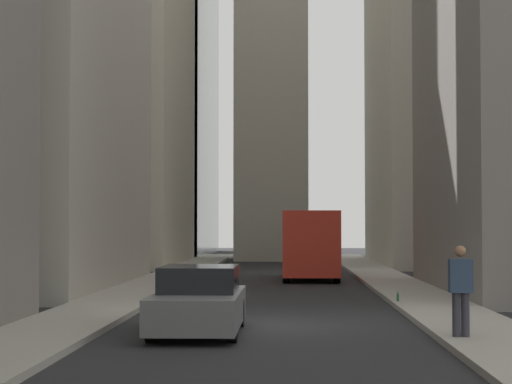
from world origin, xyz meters
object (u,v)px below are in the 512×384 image
object	(u,v)px
hatchback_grey	(199,302)
discarded_bottle	(398,297)
pedestrian	(461,287)
delivery_truck	(310,245)

from	to	relation	value
hatchback_grey	discarded_bottle	xyz separation A→B (m)	(6.53, -4.97, -0.42)
pedestrian	discarded_bottle	distance (m)	8.05
delivery_truck	discarded_bottle	distance (m)	12.48
hatchback_grey	delivery_truck	bearing A→B (deg)	-8.49
delivery_truck	hatchback_grey	distance (m)	18.98
discarded_bottle	pedestrian	bearing A→B (deg)	-178.31
delivery_truck	discarded_bottle	xyz separation A→B (m)	(-12.23, -2.17, -1.21)
delivery_truck	discarded_bottle	bearing A→B (deg)	-169.93
delivery_truck	hatchback_grey	size ratio (longest dim) A/B	1.50
delivery_truck	discarded_bottle	size ratio (longest dim) A/B	23.93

